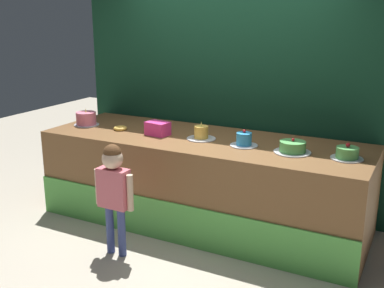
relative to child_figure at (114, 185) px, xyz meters
The scene contains 11 objects.
ground_plane 0.89m from the child_figure, 47.87° to the left, with size 12.00×12.00×0.00m, color #BCB29E.
stage_platform 1.08m from the child_figure, 68.29° to the left, with size 3.32×1.12×0.91m.
curtain_backdrop 1.86m from the child_figure, 76.60° to the left, with size 3.65×0.08×2.95m, color #113823.
child_figure is the anchor object (origin of this frame).
pink_box 0.94m from the child_figure, 95.20° to the left, with size 0.23×0.16×0.14m, color #F03991.
donut 1.07m from the child_figure, 122.15° to the left, with size 0.14×0.14×0.04m, color #F2BF4C.
cake_far_left 1.39m from the child_figure, 139.09° to the left, with size 0.28×0.28×0.19m.
cake_left 1.06m from the child_figure, 67.50° to the left, with size 0.29×0.29×0.18m.
cake_center 1.28m from the child_figure, 46.52° to the left, with size 0.26×0.26×0.16m.
cake_right 1.63m from the child_figure, 34.07° to the left, with size 0.34×0.34×0.14m.
cake_far_right 2.05m from the child_figure, 27.35° to the left, with size 0.28×0.28×0.14m.
Camera 1 is at (2.01, -3.54, 2.13)m, focal length 43.80 mm.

